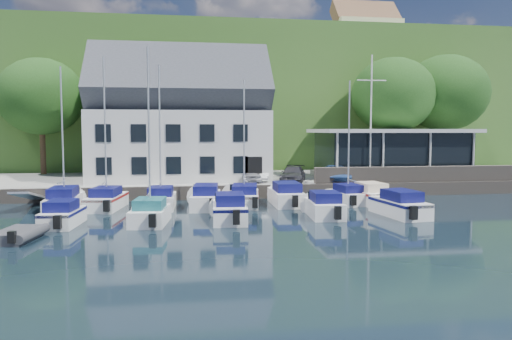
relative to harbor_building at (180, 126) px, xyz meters
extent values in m
plane|color=black|center=(7.00, -16.50, -5.35)|extent=(180.00, 180.00, 0.00)
cube|color=#9B9B95|center=(7.00, 1.00, -4.85)|extent=(60.00, 13.00, 1.00)
cube|color=#665B52|center=(7.00, -5.50, -4.85)|extent=(60.00, 0.30, 1.00)
cube|color=#305620|center=(7.00, 45.50, 2.65)|extent=(160.00, 75.00, 16.00)
cube|color=#5C6F37|center=(15.00, 53.50, 10.80)|extent=(50.00, 30.00, 0.30)
cube|color=#665B52|center=(19.00, -5.10, -3.75)|extent=(18.00, 0.50, 1.20)
imported|color=silver|center=(5.33, -3.18, -3.73)|extent=(1.49, 3.66, 1.24)
imported|color=silver|center=(6.34, -2.67, -3.78)|extent=(1.86, 3.62, 1.14)
imported|color=#302F34|center=(8.61, -3.82, -3.74)|extent=(2.97, 4.54, 1.22)
imported|color=#315596|center=(12.16, -3.44, -3.68)|extent=(2.16, 4.13, 1.35)
camera|label=1|loc=(0.10, -41.39, -0.32)|focal=35.00mm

